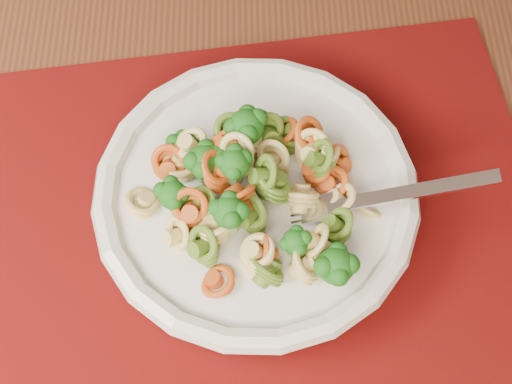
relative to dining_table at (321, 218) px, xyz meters
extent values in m
cube|color=#552917|center=(0.00, 0.00, 0.09)|extent=(1.42, 1.01, 0.04)
cube|color=#4D0A03|center=(-0.08, -0.06, 0.11)|extent=(0.50, 0.39, 0.00)
cylinder|color=beige|center=(-0.07, -0.04, 0.12)|extent=(0.11, 0.11, 0.01)
cylinder|color=beige|center=(-0.07, -0.04, 0.14)|extent=(0.24, 0.24, 0.03)
torus|color=beige|center=(-0.07, -0.04, 0.15)|extent=(0.26, 0.26, 0.02)
camera|label=1|loc=(-0.11, -0.29, 0.65)|focal=50.00mm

